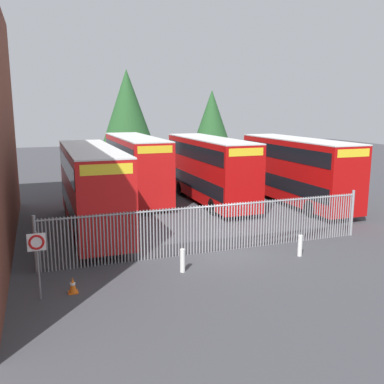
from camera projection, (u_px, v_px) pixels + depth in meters
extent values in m
plane|color=#3D3D42|center=(171.00, 212.00, 27.09)|extent=(100.00, 100.00, 0.00)
cylinder|color=gray|center=(36.00, 246.00, 16.86)|extent=(0.06, 0.06, 2.20)
cylinder|color=gray|center=(39.00, 246.00, 16.90)|extent=(0.06, 0.06, 2.20)
cylinder|color=gray|center=(43.00, 246.00, 16.95)|extent=(0.06, 0.06, 2.20)
cylinder|color=gray|center=(47.00, 245.00, 17.00)|extent=(0.06, 0.06, 2.20)
cylinder|color=gray|center=(51.00, 245.00, 17.04)|extent=(0.06, 0.06, 2.20)
cylinder|color=gray|center=(54.00, 244.00, 17.09)|extent=(0.06, 0.06, 2.20)
cylinder|color=gray|center=(58.00, 244.00, 17.14)|extent=(0.06, 0.06, 2.20)
cylinder|color=gray|center=(62.00, 244.00, 17.18)|extent=(0.06, 0.06, 2.20)
cylinder|color=gray|center=(65.00, 243.00, 17.23)|extent=(0.06, 0.06, 2.20)
cylinder|color=gray|center=(69.00, 243.00, 17.28)|extent=(0.06, 0.06, 2.20)
cylinder|color=gray|center=(73.00, 243.00, 17.32)|extent=(0.06, 0.06, 2.20)
cylinder|color=gray|center=(76.00, 242.00, 17.37)|extent=(0.06, 0.06, 2.20)
cylinder|color=gray|center=(80.00, 242.00, 17.42)|extent=(0.06, 0.06, 2.20)
cylinder|color=gray|center=(83.00, 242.00, 17.46)|extent=(0.06, 0.06, 2.20)
cylinder|color=gray|center=(87.00, 241.00, 17.51)|extent=(0.06, 0.06, 2.20)
cylinder|color=gray|center=(90.00, 241.00, 17.56)|extent=(0.06, 0.06, 2.20)
cylinder|color=gray|center=(94.00, 240.00, 17.60)|extent=(0.06, 0.06, 2.20)
cylinder|color=gray|center=(97.00, 240.00, 17.65)|extent=(0.06, 0.06, 2.20)
cylinder|color=gray|center=(101.00, 240.00, 17.70)|extent=(0.06, 0.06, 2.20)
cylinder|color=gray|center=(104.00, 239.00, 17.74)|extent=(0.06, 0.06, 2.20)
cylinder|color=gray|center=(108.00, 239.00, 17.79)|extent=(0.06, 0.06, 2.20)
cylinder|color=gray|center=(111.00, 239.00, 17.84)|extent=(0.06, 0.06, 2.20)
cylinder|color=gray|center=(114.00, 238.00, 17.88)|extent=(0.06, 0.06, 2.20)
cylinder|color=gray|center=(118.00, 238.00, 17.93)|extent=(0.06, 0.06, 2.20)
cylinder|color=gray|center=(121.00, 238.00, 17.97)|extent=(0.06, 0.06, 2.20)
cylinder|color=gray|center=(124.00, 237.00, 18.02)|extent=(0.06, 0.06, 2.20)
cylinder|color=gray|center=(128.00, 237.00, 18.07)|extent=(0.06, 0.06, 2.20)
cylinder|color=gray|center=(131.00, 237.00, 18.11)|extent=(0.06, 0.06, 2.20)
cylinder|color=gray|center=(134.00, 236.00, 18.16)|extent=(0.06, 0.06, 2.20)
cylinder|color=gray|center=(138.00, 236.00, 18.21)|extent=(0.06, 0.06, 2.20)
cylinder|color=gray|center=(141.00, 236.00, 18.25)|extent=(0.06, 0.06, 2.20)
cylinder|color=gray|center=(144.00, 235.00, 18.30)|extent=(0.06, 0.06, 2.20)
cylinder|color=gray|center=(147.00, 235.00, 18.35)|extent=(0.06, 0.06, 2.20)
cylinder|color=gray|center=(151.00, 235.00, 18.39)|extent=(0.06, 0.06, 2.20)
cylinder|color=gray|center=(154.00, 234.00, 18.44)|extent=(0.06, 0.06, 2.20)
cylinder|color=gray|center=(157.00, 234.00, 18.49)|extent=(0.06, 0.06, 2.20)
cylinder|color=gray|center=(160.00, 234.00, 18.53)|extent=(0.06, 0.06, 2.20)
cylinder|color=gray|center=(163.00, 233.00, 18.58)|extent=(0.06, 0.06, 2.20)
cylinder|color=gray|center=(166.00, 233.00, 18.63)|extent=(0.06, 0.06, 2.20)
cylinder|color=gray|center=(169.00, 233.00, 18.67)|extent=(0.06, 0.06, 2.20)
cylinder|color=gray|center=(173.00, 233.00, 18.72)|extent=(0.06, 0.06, 2.20)
cylinder|color=gray|center=(176.00, 232.00, 18.77)|extent=(0.06, 0.06, 2.20)
cylinder|color=gray|center=(179.00, 232.00, 18.81)|extent=(0.06, 0.06, 2.20)
cylinder|color=gray|center=(182.00, 232.00, 18.86)|extent=(0.06, 0.06, 2.20)
cylinder|color=gray|center=(185.00, 231.00, 18.91)|extent=(0.06, 0.06, 2.20)
cylinder|color=gray|center=(188.00, 231.00, 18.95)|extent=(0.06, 0.06, 2.20)
cylinder|color=gray|center=(191.00, 231.00, 19.00)|extent=(0.06, 0.06, 2.20)
cylinder|color=gray|center=(194.00, 230.00, 19.05)|extent=(0.06, 0.06, 2.20)
cylinder|color=gray|center=(197.00, 230.00, 19.09)|extent=(0.06, 0.06, 2.20)
cylinder|color=gray|center=(200.00, 230.00, 19.14)|extent=(0.06, 0.06, 2.20)
cylinder|color=gray|center=(203.00, 229.00, 19.19)|extent=(0.06, 0.06, 2.20)
cylinder|color=gray|center=(206.00, 229.00, 19.23)|extent=(0.06, 0.06, 2.20)
cylinder|color=gray|center=(208.00, 229.00, 19.28)|extent=(0.06, 0.06, 2.20)
cylinder|color=gray|center=(211.00, 229.00, 19.33)|extent=(0.06, 0.06, 2.20)
cylinder|color=gray|center=(214.00, 228.00, 19.37)|extent=(0.06, 0.06, 2.20)
cylinder|color=gray|center=(217.00, 228.00, 19.42)|extent=(0.06, 0.06, 2.20)
cylinder|color=gray|center=(220.00, 228.00, 19.47)|extent=(0.06, 0.06, 2.20)
cylinder|color=gray|center=(223.00, 227.00, 19.51)|extent=(0.06, 0.06, 2.20)
cylinder|color=gray|center=(226.00, 227.00, 19.56)|extent=(0.06, 0.06, 2.20)
cylinder|color=gray|center=(229.00, 227.00, 19.61)|extent=(0.06, 0.06, 2.20)
cylinder|color=gray|center=(231.00, 227.00, 19.65)|extent=(0.06, 0.06, 2.20)
cylinder|color=gray|center=(234.00, 226.00, 19.70)|extent=(0.06, 0.06, 2.20)
cylinder|color=gray|center=(237.00, 226.00, 19.74)|extent=(0.06, 0.06, 2.20)
cylinder|color=gray|center=(240.00, 226.00, 19.79)|extent=(0.06, 0.06, 2.20)
cylinder|color=gray|center=(242.00, 225.00, 19.84)|extent=(0.06, 0.06, 2.20)
cylinder|color=gray|center=(245.00, 225.00, 19.88)|extent=(0.06, 0.06, 2.20)
cylinder|color=gray|center=(248.00, 225.00, 19.93)|extent=(0.06, 0.06, 2.20)
cylinder|color=gray|center=(251.00, 225.00, 19.98)|extent=(0.06, 0.06, 2.20)
cylinder|color=gray|center=(253.00, 224.00, 20.02)|extent=(0.06, 0.06, 2.20)
cylinder|color=gray|center=(256.00, 224.00, 20.07)|extent=(0.06, 0.06, 2.20)
cylinder|color=gray|center=(259.00, 224.00, 20.12)|extent=(0.06, 0.06, 2.20)
cylinder|color=gray|center=(261.00, 224.00, 20.16)|extent=(0.06, 0.06, 2.20)
cylinder|color=gray|center=(264.00, 223.00, 20.21)|extent=(0.06, 0.06, 2.20)
cylinder|color=gray|center=(267.00, 223.00, 20.26)|extent=(0.06, 0.06, 2.20)
cylinder|color=gray|center=(269.00, 223.00, 20.30)|extent=(0.06, 0.06, 2.20)
cylinder|color=gray|center=(272.00, 222.00, 20.35)|extent=(0.06, 0.06, 2.20)
cylinder|color=gray|center=(274.00, 222.00, 20.40)|extent=(0.06, 0.06, 2.20)
cylinder|color=gray|center=(277.00, 222.00, 20.44)|extent=(0.06, 0.06, 2.20)
cylinder|color=gray|center=(280.00, 222.00, 20.49)|extent=(0.06, 0.06, 2.20)
cylinder|color=gray|center=(282.00, 221.00, 20.54)|extent=(0.06, 0.06, 2.20)
cylinder|color=gray|center=(285.00, 221.00, 20.58)|extent=(0.06, 0.06, 2.20)
cylinder|color=gray|center=(287.00, 221.00, 20.63)|extent=(0.06, 0.06, 2.20)
cylinder|color=gray|center=(290.00, 221.00, 20.68)|extent=(0.06, 0.06, 2.20)
cylinder|color=gray|center=(292.00, 220.00, 20.72)|extent=(0.06, 0.06, 2.20)
cylinder|color=gray|center=(295.00, 220.00, 20.77)|extent=(0.06, 0.06, 2.20)
cylinder|color=gray|center=(297.00, 220.00, 20.82)|extent=(0.06, 0.06, 2.20)
cylinder|color=gray|center=(300.00, 220.00, 20.86)|extent=(0.06, 0.06, 2.20)
cylinder|color=gray|center=(302.00, 219.00, 20.91)|extent=(0.06, 0.06, 2.20)
cylinder|color=gray|center=(305.00, 219.00, 20.96)|extent=(0.06, 0.06, 2.20)
cylinder|color=gray|center=(307.00, 219.00, 21.00)|extent=(0.06, 0.06, 2.20)
cylinder|color=gray|center=(310.00, 219.00, 21.05)|extent=(0.06, 0.06, 2.20)
cylinder|color=gray|center=(312.00, 218.00, 21.10)|extent=(0.06, 0.06, 2.20)
cylinder|color=gray|center=(315.00, 218.00, 21.14)|extent=(0.06, 0.06, 2.20)
cylinder|color=gray|center=(317.00, 218.00, 21.19)|extent=(0.06, 0.06, 2.20)
cylinder|color=gray|center=(319.00, 218.00, 21.24)|extent=(0.06, 0.06, 2.20)
cylinder|color=gray|center=(322.00, 217.00, 21.28)|extent=(0.06, 0.06, 2.20)
cylinder|color=gray|center=(324.00, 217.00, 21.33)|extent=(0.06, 0.06, 2.20)
cylinder|color=gray|center=(327.00, 217.00, 21.38)|extent=(0.06, 0.06, 2.20)
cylinder|color=gray|center=(329.00, 217.00, 21.42)|extent=(0.06, 0.06, 2.20)
cylinder|color=gray|center=(331.00, 216.00, 21.47)|extent=(0.06, 0.06, 2.20)
cylinder|color=gray|center=(334.00, 216.00, 21.51)|extent=(0.06, 0.06, 2.20)
cylinder|color=gray|center=(336.00, 216.00, 21.56)|extent=(0.06, 0.06, 2.20)
cylinder|color=gray|center=(338.00, 216.00, 21.61)|extent=(0.06, 0.06, 2.20)
cylinder|color=gray|center=(341.00, 216.00, 21.65)|extent=(0.06, 0.06, 2.20)
cylinder|color=gray|center=(343.00, 215.00, 21.70)|extent=(0.06, 0.06, 2.20)
cylinder|color=gray|center=(345.00, 215.00, 21.75)|extent=(0.06, 0.06, 2.20)
cylinder|color=gray|center=(347.00, 215.00, 21.79)|extent=(0.06, 0.06, 2.20)
cylinder|color=gray|center=(350.00, 215.00, 21.84)|extent=(0.06, 0.06, 2.20)
cylinder|color=gray|center=(352.00, 214.00, 21.89)|extent=(0.06, 0.06, 2.20)
cylinder|color=gray|center=(215.00, 206.00, 19.18)|extent=(15.16, 0.07, 0.07)
cylinder|color=gray|center=(35.00, 245.00, 16.84)|extent=(0.14, 0.14, 2.35)
cylinder|color=gray|center=(352.00, 213.00, 21.87)|extent=(0.14, 0.14, 2.35)
cube|color=red|center=(92.00, 187.00, 22.59)|extent=(2.50, 10.80, 4.00)
cube|color=black|center=(93.00, 202.00, 22.74)|extent=(2.54, 10.37, 0.90)
cube|color=black|center=(91.00, 164.00, 22.35)|extent=(2.54, 10.37, 0.90)
cube|color=yellow|center=(107.00, 169.00, 17.33)|extent=(2.12, 0.12, 0.44)
cube|color=silver|center=(90.00, 148.00, 22.19)|extent=(2.50, 10.80, 0.08)
cylinder|color=black|center=(78.00, 241.00, 19.48)|extent=(0.30, 1.04, 1.04)
cylinder|color=black|center=(126.00, 236.00, 20.21)|extent=(0.30, 1.04, 1.04)
cylinder|color=black|center=(68.00, 210.00, 25.32)|extent=(0.30, 1.04, 1.04)
cylinder|color=black|center=(106.00, 207.00, 26.05)|extent=(0.30, 1.04, 1.04)
cube|color=red|center=(136.00, 166.00, 30.68)|extent=(2.50, 10.80, 4.00)
cube|color=black|center=(136.00, 177.00, 30.84)|extent=(2.54, 10.37, 0.90)
cube|color=black|center=(136.00, 149.00, 30.45)|extent=(2.54, 10.37, 0.90)
cube|color=yellow|center=(155.00, 149.00, 25.42)|extent=(2.12, 0.12, 0.44)
cube|color=silver|center=(135.00, 137.00, 30.29)|extent=(2.50, 10.80, 0.08)
cylinder|color=black|center=(131.00, 201.00, 27.58)|extent=(0.30, 1.04, 1.04)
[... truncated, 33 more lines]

